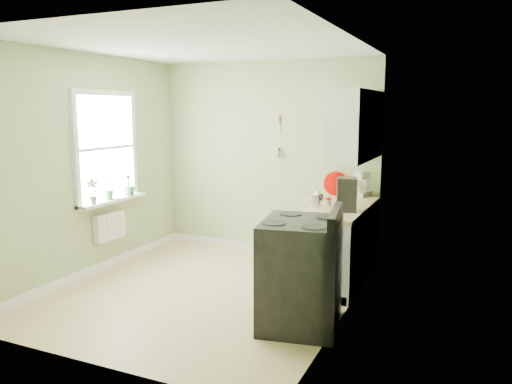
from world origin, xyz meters
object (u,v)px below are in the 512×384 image
at_px(stove, 301,272).
at_px(stand_mixer, 362,185).
at_px(kettle, 317,199).
at_px(coffee_maker, 346,195).

bearing_deg(stove, stand_mixer, 87.29).
xyz_separation_m(kettle, coffee_maker, (0.37, -0.09, 0.08)).
height_order(stove, coffee_maker, coffee_maker).
relative_size(kettle, coffee_maker, 0.50).
xyz_separation_m(stand_mixer, kettle, (-0.33, -0.93, -0.06)).
distance_m(stand_mixer, coffee_maker, 1.02).
distance_m(stove, kettle, 1.32).
height_order(kettle, coffee_maker, coffee_maker).
bearing_deg(stand_mixer, coffee_maker, -87.87).
distance_m(stand_mixer, kettle, 0.99).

